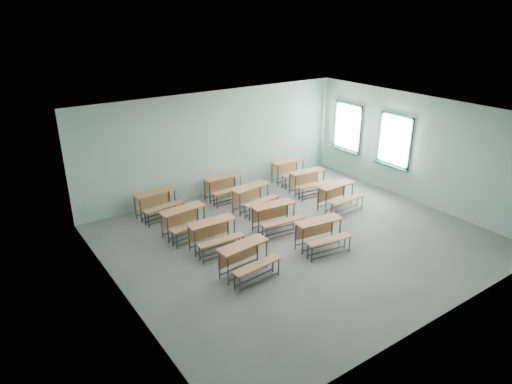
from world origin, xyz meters
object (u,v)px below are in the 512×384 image
Objects in this scene: desk_unit_r0c1 at (321,231)px; desk_unit_r2c1 at (253,195)px; desk_unit_r2c2 at (309,179)px; desk_unit_r0c0 at (246,256)px; desk_unit_r3c1 at (224,184)px; desk_unit_r3c2 at (290,168)px; desk_unit_r1c2 at (338,193)px; desk_unit_r2c0 at (185,218)px; desk_unit_r3c0 at (157,200)px; desk_unit_r1c1 at (275,214)px; desk_unit_r1c0 at (214,232)px.

desk_unit_r0c1 and desk_unit_r2c1 have the same top height.
desk_unit_r0c0 is at bearing -140.95° from desk_unit_r2c2.
desk_unit_r3c1 is at bearing 160.84° from desk_unit_r2c2.
desk_unit_r2c1 is 2.63m from desk_unit_r3c2.
desk_unit_r0c1 is 4.59m from desk_unit_r3c2.
desk_unit_r2c0 is at bearing 165.04° from desk_unit_r1c2.
desk_unit_r2c0 is 1.50m from desk_unit_r3c0.
desk_unit_r1c1 and desk_unit_r1c2 have the same top height.
desk_unit_r1c2 is at bearing -35.10° from desk_unit_r3c0.
desk_unit_r0c0 is 3.44m from desk_unit_r2c1.
desk_unit_r1c2 and desk_unit_r2c0 have the same top height.
desk_unit_r3c2 is (2.57, 2.60, 0.00)m from desk_unit_r1c1.
desk_unit_r1c2 is 0.96× the size of desk_unit_r2c2.
desk_unit_r1c0 is 4.18m from desk_unit_r1c2.
desk_unit_r2c2 is at bearing -99.03° from desk_unit_r3c2.
desk_unit_r2c0 and desk_unit_r3c0 have the same top height.
desk_unit_r2c0 and desk_unit_r3c1 have the same top height.
desk_unit_r1c2 is at bearing -96.08° from desk_unit_r3c2.
desk_unit_r1c0 is at bearing 85.15° from desk_unit_r0c0.
desk_unit_r3c0 is at bearing 129.87° from desk_unit_r0c1.
desk_unit_r0c1 is 1.06× the size of desk_unit_r1c0.
desk_unit_r2c2 and desk_unit_r3c0 have the same top height.
desk_unit_r2c1 and desk_unit_r3c1 have the same top height.
desk_unit_r2c0 is (-2.06, 1.10, 0.00)m from desk_unit_r1c1.
desk_unit_r2c0 is at bearing -91.38° from desk_unit_r3c0.
desk_unit_r0c1 is 1.07× the size of desk_unit_r3c2.
desk_unit_r1c1 is at bearing 0.36° from desk_unit_r1c0.
desk_unit_r1c2 is at bearing 43.90° from desk_unit_r0c1.
desk_unit_r3c0 is 2.17m from desk_unit_r3c1.
desk_unit_r0c0 is 2.27m from desk_unit_r1c1.
desk_unit_r1c0 is at bearing -154.56° from desk_unit_r2c1.
desk_unit_r2c2 is 2.66m from desk_unit_r3c1.
desk_unit_r1c0 is 2.47m from desk_unit_r2c1.
desk_unit_r3c2 is at bearing -5.99° from desk_unit_r3c0.
desk_unit_r0c1 is 1.43m from desk_unit_r1c1.
desk_unit_r0c0 is at bearing -139.01° from desk_unit_r3c2.
desk_unit_r0c0 is 2.47m from desk_unit_r2c0.
desk_unit_r1c2 is at bearing -87.03° from desk_unit_r2c2.
desk_unit_r1c0 is (-2.15, 1.44, 0.00)m from desk_unit_r0c1.
desk_unit_r2c2 is at bearing 61.56° from desk_unit_r0c1.
desk_unit_r3c1 is (1.81, 3.92, 0.00)m from desk_unit_r0c0.
desk_unit_r1c1 is at bearing -143.46° from desk_unit_r2c2.
desk_unit_r0c0 is 5.08m from desk_unit_r2c2.
desk_unit_r3c0 is at bearing 136.06° from desk_unit_r1c1.
desk_unit_r2c1 is 1.02× the size of desk_unit_r3c0.
desk_unit_r2c1 and desk_unit_r3c2 have the same top height.
desk_unit_r1c0 and desk_unit_r2c0 have the same top height.
desk_unit_r2c2 is (2.41, 1.45, 0.00)m from desk_unit_r1c1.
desk_unit_r3c0 is at bearing 99.44° from desk_unit_r1c0.
desk_unit_r3c2 is at bearing 13.14° from desk_unit_r2c0.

